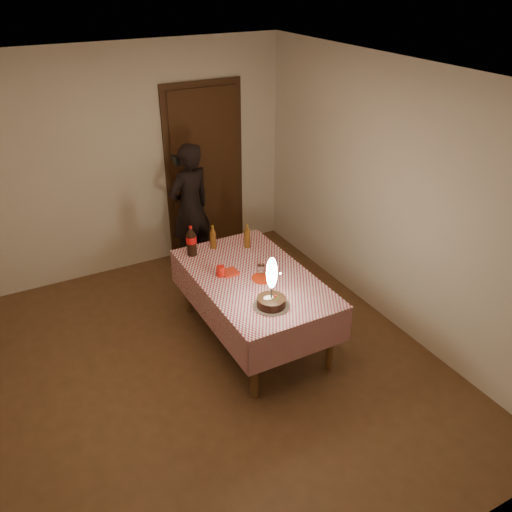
# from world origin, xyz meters

# --- Properties ---
(ground) EXTENTS (4.00, 4.50, 0.01)m
(ground) POSITION_xyz_m (0.00, 0.00, 0.00)
(ground) COLOR brown
(ground) RESTS_ON ground
(room_shell) EXTENTS (4.04, 4.54, 2.62)m
(room_shell) POSITION_xyz_m (0.03, 0.08, 1.65)
(room_shell) COLOR beige
(room_shell) RESTS_ON ground
(dining_table) EXTENTS (1.02, 1.72, 0.71)m
(dining_table) POSITION_xyz_m (0.61, 0.24, 0.61)
(dining_table) COLOR brown
(dining_table) RESTS_ON ground
(birthday_cake) EXTENTS (0.31, 0.31, 0.48)m
(birthday_cake) POSITION_xyz_m (0.51, -0.27, 0.84)
(birthday_cake) COLOR white
(birthday_cake) RESTS_ON dining_table
(red_plate) EXTENTS (0.22, 0.22, 0.01)m
(red_plate) POSITION_xyz_m (0.67, 0.17, 0.71)
(red_plate) COLOR red
(red_plate) RESTS_ON dining_table
(red_cup) EXTENTS (0.08, 0.08, 0.10)m
(red_cup) POSITION_xyz_m (0.34, 0.40, 0.76)
(red_cup) COLOR red
(red_cup) RESTS_ON dining_table
(clear_cup) EXTENTS (0.07, 0.07, 0.09)m
(clear_cup) POSITION_xyz_m (0.70, 0.26, 0.75)
(clear_cup) COLOR white
(clear_cup) RESTS_ON dining_table
(napkin_stack) EXTENTS (0.15, 0.15, 0.02)m
(napkin_stack) POSITION_xyz_m (0.44, 0.40, 0.72)
(napkin_stack) COLOR red
(napkin_stack) RESTS_ON dining_table
(cola_bottle) EXTENTS (0.10, 0.10, 0.32)m
(cola_bottle) POSITION_xyz_m (0.27, 0.91, 0.86)
(cola_bottle) COLOR black
(cola_bottle) RESTS_ON dining_table
(amber_bottle_left) EXTENTS (0.06, 0.06, 0.26)m
(amber_bottle_left) POSITION_xyz_m (0.52, 0.95, 0.83)
(amber_bottle_left) COLOR #5C340F
(amber_bottle_left) RESTS_ON dining_table
(amber_bottle_right) EXTENTS (0.06, 0.06, 0.26)m
(amber_bottle_right) POSITION_xyz_m (0.84, 0.80, 0.83)
(amber_bottle_right) COLOR #5C340F
(amber_bottle_right) RESTS_ON dining_table
(photographer) EXTENTS (0.65, 0.53, 1.56)m
(photographer) POSITION_xyz_m (0.64, 1.85, 0.78)
(photographer) COLOR black
(photographer) RESTS_ON ground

